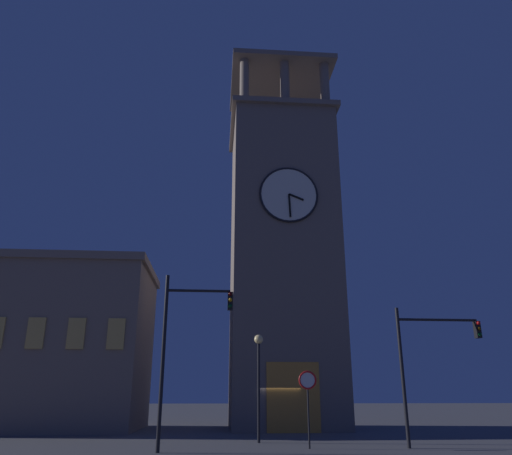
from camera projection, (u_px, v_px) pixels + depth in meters
ground_plane at (278, 432)px, 29.51m from camera, size 200.00×200.00×0.00m
clocktower at (282, 256)px, 35.89m from camera, size 7.89×8.10×28.96m
adjacent_wing_building at (22, 344)px, 32.49m from camera, size 16.48×9.05×10.54m
traffic_signal_near at (428, 353)px, 21.78m from camera, size 3.87×0.41×5.85m
traffic_signal_mid at (183, 336)px, 20.32m from camera, size 2.88×0.41×6.97m
street_lamp at (259, 366)px, 23.89m from camera, size 0.44×0.44×4.94m
no_horn_sign at (308, 387)px, 21.00m from camera, size 0.78×0.14×3.10m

